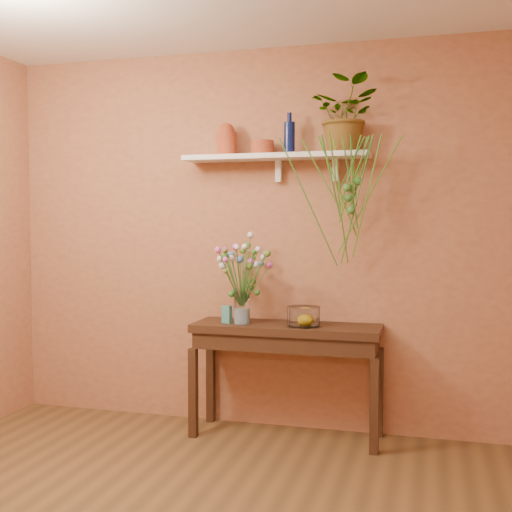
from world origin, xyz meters
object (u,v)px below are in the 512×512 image
sideboard (286,341)px  bouquet (242,264)px  terracotta_jug (227,140)px  blue_bottle (289,137)px  spider_plant (347,116)px  glass_vase (242,310)px  glass_bowl (303,317)px

sideboard → bouquet: (-0.30, -0.03, 0.52)m
terracotta_jug → blue_bottle: 0.46m
terracotta_jug → spider_plant: spider_plant is taller
sideboard → terracotta_jug: bearing=167.1°
terracotta_jug → blue_bottle: bearing=-1.2°
sideboard → bouquet: 0.60m
spider_plant → glass_vase: size_ratio=2.16×
spider_plant → bouquet: bearing=-166.9°
blue_bottle → glass_vase: bearing=-153.0°
terracotta_jug → glass_vase: 1.20m
bouquet → glass_bowl: bouquet is taller
sideboard → blue_bottle: blue_bottle is taller
blue_bottle → bouquet: 0.93m
glass_vase → bouquet: size_ratio=0.44×
blue_bottle → bouquet: size_ratio=0.54×
glass_vase → glass_bowl: (0.43, 0.01, -0.04)m
sideboard → glass_bowl: bearing=-19.4°
spider_plant → glass_bowl: (-0.26, -0.17, -1.35)m
blue_bottle → terracotta_jug: bearing=178.8°
blue_bottle → sideboard: bearing=-87.6°
sideboard → spider_plant: size_ratio=2.59×
sideboard → spider_plant: 1.57m
terracotta_jug → glass_vase: size_ratio=1.01×
glass_vase → spider_plant: bearing=14.7°
sideboard → glass_vase: size_ratio=5.60×
glass_vase → bouquet: bearing=94.9°
blue_bottle → spider_plant: spider_plant is taller
terracotta_jug → bouquet: 0.89m
blue_bottle → bouquet: bearing=-156.4°
sideboard → glass_bowl: glass_bowl is taller
spider_plant → glass_vase: bearing=-165.3°
blue_bottle → bouquet: blue_bottle is taller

